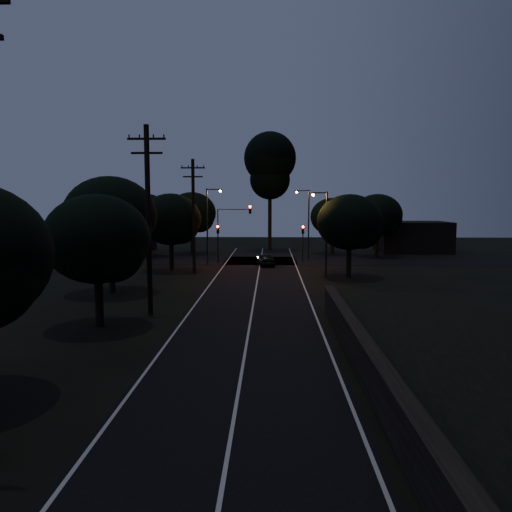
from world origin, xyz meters
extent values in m
plane|color=black|center=(0.00, 0.00, 0.00)|extent=(160.00, 160.00, 0.00)
cube|color=black|center=(0.00, 22.00, 0.01)|extent=(8.00, 70.00, 0.02)
cube|color=black|center=(0.00, 42.00, 0.01)|extent=(60.00, 8.00, 0.02)
cube|color=beige|center=(0.00, 22.00, 0.03)|extent=(0.12, 70.00, 0.01)
cube|color=beige|center=(-3.75, 22.00, 0.03)|extent=(0.12, 70.00, 0.01)
cube|color=beige|center=(3.75, 22.00, 0.03)|extent=(0.12, 70.00, 0.01)
cube|color=black|center=(4.60, 3.00, 0.75)|extent=(0.40, 26.00, 1.50)
cube|color=black|center=(4.60, 3.00, 1.55)|extent=(0.55, 26.00, 0.10)
cube|color=black|center=(8.00, 3.00, 0.60)|extent=(6.50, 26.00, 1.20)
cylinder|color=black|center=(-6.00, 15.00, 5.50)|extent=(0.30, 0.30, 11.00)
cube|color=black|center=(-6.00, 15.00, 10.20)|extent=(2.20, 0.12, 0.12)
cube|color=black|center=(-6.00, 15.00, 9.40)|extent=(1.80, 0.12, 0.12)
cylinder|color=black|center=(-6.00, 32.00, 5.25)|extent=(0.30, 0.30, 10.50)
cube|color=black|center=(-6.00, 32.00, 9.70)|extent=(2.20, 0.12, 0.12)
cube|color=black|center=(-6.00, 32.00, 8.90)|extent=(1.80, 0.12, 0.12)
cylinder|color=black|center=(-8.00, 12.00, 1.30)|extent=(0.44, 0.44, 2.61)
ellipsoid|color=black|center=(-8.00, 12.00, 4.68)|extent=(5.54, 5.54, 4.71)
sphere|color=black|center=(-7.03, 11.45, 4.13)|extent=(3.32, 3.32, 3.32)
cylinder|color=black|center=(-10.50, 22.00, 1.55)|extent=(0.44, 0.44, 3.10)
ellipsoid|color=black|center=(-10.50, 22.00, 5.62)|extent=(6.70, 6.70, 5.70)
sphere|color=black|center=(-9.33, 21.33, 4.95)|extent=(4.02, 4.02, 4.02)
cylinder|color=black|center=(-8.50, 34.00, 1.37)|extent=(0.44, 0.44, 2.74)
ellipsoid|color=black|center=(-8.50, 34.00, 4.94)|extent=(5.86, 5.86, 4.98)
sphere|color=black|center=(-7.48, 33.41, 4.36)|extent=(3.51, 3.51, 3.51)
cylinder|color=black|center=(-9.00, 50.00, 1.45)|extent=(0.44, 0.44, 2.90)
ellipsoid|color=black|center=(-9.00, 50.00, 5.23)|extent=(6.21, 6.21, 5.28)
sphere|color=black|center=(-7.91, 49.38, 4.60)|extent=(3.72, 3.72, 3.72)
cylinder|color=black|center=(-14.00, 46.00, 1.42)|extent=(0.44, 0.44, 2.84)
ellipsoid|color=black|center=(-14.00, 46.00, 5.08)|extent=(5.97, 5.97, 5.08)
sphere|color=black|center=(-12.95, 45.40, 4.48)|extent=(3.58, 3.58, 3.58)
cylinder|color=black|center=(9.00, 50.00, 1.31)|extent=(0.44, 0.44, 2.62)
ellipsoid|color=black|center=(9.00, 50.00, 4.74)|extent=(5.65, 5.65, 4.80)
sphere|color=black|center=(9.99, 49.44, 4.18)|extent=(3.39, 3.39, 3.39)
cylinder|color=black|center=(14.00, 47.00, 1.40)|extent=(0.44, 0.44, 2.80)
ellipsoid|color=black|center=(14.00, 47.00, 5.04)|extent=(5.97, 5.97, 5.07)
sphere|color=black|center=(15.04, 46.40, 4.44)|extent=(3.58, 3.58, 3.58)
cylinder|color=black|center=(8.00, 30.00, 1.35)|extent=(0.44, 0.44, 2.70)
ellipsoid|color=black|center=(8.00, 30.00, 4.85)|extent=(5.73, 5.73, 4.87)
sphere|color=black|center=(9.00, 29.43, 4.28)|extent=(3.44, 3.44, 3.44)
cylinder|color=black|center=(1.00, 55.00, 4.43)|extent=(0.50, 0.50, 8.86)
sphere|color=black|center=(1.00, 55.00, 12.56)|extent=(7.09, 7.09, 7.09)
sphere|color=black|center=(1.00, 55.00, 9.66)|extent=(5.48, 5.48, 5.48)
cube|color=black|center=(-20.00, 52.00, 2.20)|extent=(10.00, 8.00, 4.40)
cube|color=black|center=(20.00, 53.00, 2.00)|extent=(9.00, 7.00, 4.00)
cylinder|color=black|center=(-4.60, 40.00, 1.60)|extent=(0.12, 0.12, 3.20)
cube|color=black|center=(-4.60, 40.00, 3.65)|extent=(0.28, 0.22, 0.90)
sphere|color=#FF0705|center=(-4.60, 39.87, 3.95)|extent=(0.22, 0.22, 0.22)
cylinder|color=black|center=(4.60, 40.00, 1.60)|extent=(0.12, 0.12, 3.20)
cube|color=black|center=(4.60, 40.00, 3.65)|extent=(0.28, 0.22, 0.90)
sphere|color=#FF0705|center=(4.60, 39.87, 3.95)|extent=(0.22, 0.22, 0.22)
cylinder|color=black|center=(-4.60, 40.00, 2.50)|extent=(0.12, 0.12, 5.00)
cube|color=black|center=(-1.10, 40.00, 5.80)|extent=(0.28, 0.22, 0.90)
sphere|color=#FF0705|center=(-1.10, 39.87, 6.10)|extent=(0.22, 0.22, 0.22)
cube|color=black|center=(-2.85, 40.00, 5.80)|extent=(3.50, 0.08, 0.08)
cylinder|color=black|center=(-5.50, 38.00, 4.00)|extent=(0.16, 0.16, 8.00)
cube|color=black|center=(-4.80, 38.00, 7.90)|extent=(1.40, 0.10, 0.10)
cube|color=black|center=(-4.10, 38.00, 7.85)|extent=(0.35, 0.22, 0.12)
sphere|color=orange|center=(-4.10, 38.00, 7.75)|extent=(0.26, 0.26, 0.26)
cylinder|color=black|center=(5.50, 44.00, 4.00)|extent=(0.16, 0.16, 8.00)
cube|color=black|center=(4.80, 44.00, 7.90)|extent=(1.40, 0.10, 0.10)
cube|color=black|center=(4.10, 44.00, 7.85)|extent=(0.35, 0.22, 0.12)
sphere|color=orange|center=(4.10, 44.00, 7.75)|extent=(0.26, 0.26, 0.26)
cylinder|color=black|center=(6.00, 30.00, 3.75)|extent=(0.16, 0.16, 7.50)
cube|color=black|center=(5.40, 30.00, 7.40)|extent=(1.20, 0.10, 0.10)
cube|color=black|center=(4.80, 30.00, 7.35)|extent=(0.35, 0.22, 0.12)
sphere|color=orange|center=(4.80, 30.00, 7.25)|extent=(0.26, 0.26, 0.26)
imported|color=black|center=(0.65, 37.71, 0.66)|extent=(2.13, 4.07, 1.32)
camera|label=1|loc=(1.11, -13.81, 6.61)|focal=35.00mm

